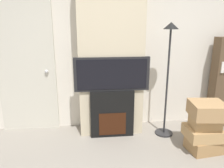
% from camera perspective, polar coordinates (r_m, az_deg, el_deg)
% --- Properties ---
extents(wall_back, '(6.00, 0.06, 2.70)m').
position_cam_1_polar(wall_back, '(3.68, -0.76, 9.19)').
color(wall_back, silver).
rests_on(wall_back, ground_plane).
extents(chimney_breast, '(1.00, 0.42, 2.70)m').
position_cam_1_polar(chimney_breast, '(3.45, -0.38, 8.76)').
color(chimney_breast, beige).
rests_on(chimney_breast, ground_plane).
extents(fireplace, '(0.68, 0.15, 0.76)m').
position_cam_1_polar(fireplace, '(3.50, 0.00, -7.71)').
color(fireplace, black).
rests_on(fireplace, ground_plane).
extents(television, '(1.15, 0.07, 0.52)m').
position_cam_1_polar(television, '(3.29, 0.01, 2.60)').
color(television, black).
rests_on(television, fireplace).
extents(floor_lamp, '(0.28, 0.28, 1.78)m').
position_cam_1_polar(floor_lamp, '(3.42, 14.55, 5.31)').
color(floor_lamp, '#262628').
rests_on(floor_lamp, ground_plane).
extents(box_stack, '(0.53, 0.48, 0.73)m').
position_cam_1_polar(box_stack, '(3.35, 23.15, -10.24)').
color(box_stack, '#A37A4C').
rests_on(box_stack, ground_plane).
extents(bookshelf, '(0.44, 0.26, 1.54)m').
position_cam_1_polar(bookshelf, '(4.25, 27.31, 0.40)').
color(bookshelf, brown).
rests_on(bookshelf, ground_plane).
extents(entry_door, '(0.92, 0.09, 2.10)m').
position_cam_1_polar(entry_door, '(3.80, -21.44, 3.69)').
color(entry_door, beige).
rests_on(entry_door, ground_plane).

